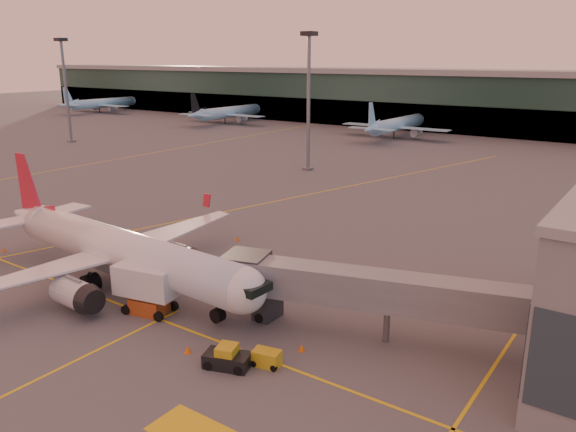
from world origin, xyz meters
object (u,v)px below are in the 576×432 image
Objects in this scene: catering_truck at (146,286)px; pushback_tug at (227,358)px; gpu_cart at (267,358)px; main_airplane at (117,250)px.

pushback_tug is (11.43, -2.82, -1.70)m from catering_truck.
gpu_cart is at bearing 20.02° from pushback_tug.
main_airplane reaches higher than catering_truck.
catering_truck is (6.72, -2.38, -1.25)m from main_airplane.
main_airplane is 7.24m from catering_truck.
catering_truck reaches higher than pushback_tug.
catering_truck is 2.61× the size of gpu_cart.
catering_truck is 1.60× the size of pushback_tug.
main_airplane reaches higher than gpu_cart.
gpu_cart is at bearing -16.34° from catering_truck.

